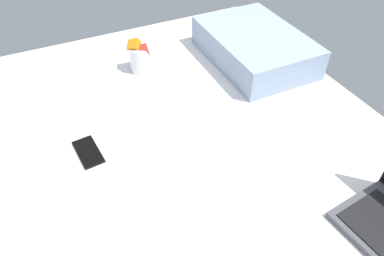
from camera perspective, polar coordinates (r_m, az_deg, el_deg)
bed_mattress at (r=127.35cm, az=0.33°, el=-6.05°), size 180.00×140.00×18.00cm
snack_cup at (r=155.76cm, az=-8.14°, el=11.01°), size 9.25×10.37×14.98cm
cell_phone at (r=123.88cm, az=-16.13°, el=-3.66°), size 14.59×8.13×0.80cm
pillow at (r=163.38cm, az=9.89°, el=12.59°), size 52.00×36.00×13.00cm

